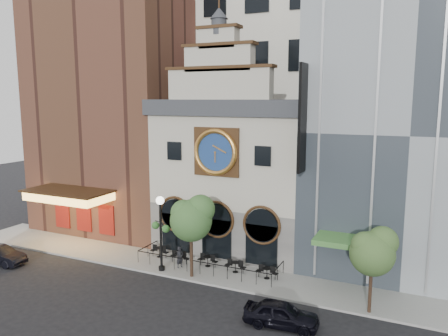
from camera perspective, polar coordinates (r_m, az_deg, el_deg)
The scene contains 17 objects.
ground at distance 30.89m, azimuth -4.23°, elevation -14.67°, with size 120.00×120.00×0.00m, color black.
sidewalk at distance 32.89m, azimuth -2.06°, elevation -12.99°, with size 44.00×5.00×0.15m, color gray.
clock_building at distance 35.78m, azimuth 1.74°, elevation -0.17°, with size 12.60×8.78×18.65m.
theater_building at distance 43.82m, azimuth -13.10°, elevation 9.06°, with size 14.00×15.60×25.00m.
retail_building at distance 34.73m, azimuth 23.46°, elevation 4.56°, with size 14.00×14.40×20.00m.
office_tower at distance 47.37m, azimuth 7.93°, elevation 18.18°, with size 20.00×16.00×40.00m, color silver.
cafe_railing at distance 32.70m, azimuth -2.07°, elevation -12.14°, with size 10.60×2.60×0.90m, color black, non-canonical shape.
bistro_0 at distance 35.10m, azimuth -8.45°, elevation -10.70°, with size 1.58×0.68×0.90m.
bistro_1 at distance 33.68m, azimuth -5.86°, elevation -11.51°, with size 1.58×0.68×0.90m.
bistro_2 at distance 32.94m, azimuth -2.14°, elevation -11.95°, with size 1.58×0.68×0.90m.
bistro_3 at distance 31.88m, azimuth 1.49°, elevation -12.68°, with size 1.58×0.68×0.90m.
bistro_4 at distance 31.00m, azimuth 5.62°, elevation -13.37°, with size 1.58×0.68×0.90m.
car_right at distance 25.48m, azimuth 7.49°, elevation -18.38°, with size 1.67×4.15×1.41m, color black.
pedestrian at distance 32.76m, azimuth -5.79°, elevation -11.52°, with size 0.57×0.37×1.57m, color black.
lamppost at distance 31.60m, azimuth -8.28°, elevation -7.38°, with size 1.68×0.94×5.47m.
tree_left at distance 30.07m, azimuth -4.21°, elevation -6.42°, with size 3.01×2.90×5.81m.
tree_right at distance 26.59m, azimuth 18.93°, elevation -10.11°, with size 2.66×2.56×5.13m.
Camera 1 is at (13.86, -24.66, 12.41)m, focal length 35.00 mm.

